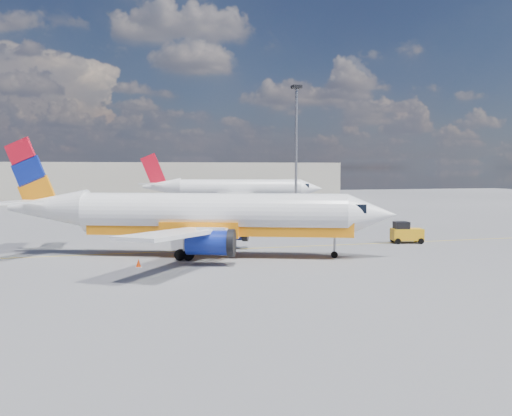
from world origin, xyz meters
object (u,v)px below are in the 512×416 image
object	(u,v)px
main_jet	(202,216)
traffic_cone	(138,263)
second_jet	(235,190)
gse_tug	(406,233)

from	to	relation	value
main_jet	traffic_cone	world-z (taller)	main_jet
traffic_cone	second_jet	bearing A→B (deg)	69.65
main_jet	traffic_cone	distance (m)	7.09
traffic_cone	gse_tug	bearing A→B (deg)	14.45
second_jet	main_jet	bearing A→B (deg)	-91.29
second_jet	gse_tug	size ratio (longest dim) A/B	10.25
main_jet	second_jet	xyz separation A→B (m)	(15.20, 51.13, -0.01)
gse_tug	traffic_cone	world-z (taller)	gse_tug
main_jet	second_jet	size ratio (longest dim) A/B	0.99
main_jet	gse_tug	size ratio (longest dim) A/B	10.15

